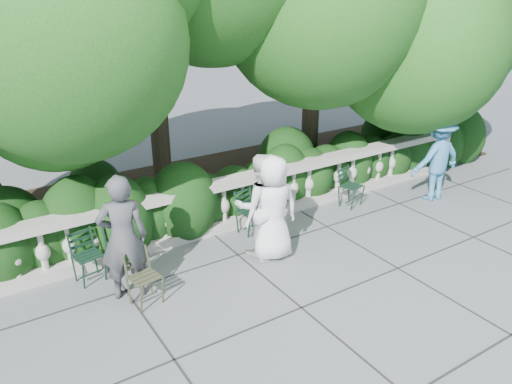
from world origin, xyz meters
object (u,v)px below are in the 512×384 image
chair_c (96,284)px  person_businessman (273,208)px  chair_d (356,208)px  chair_weathered (153,307)px  chair_b (134,271)px  person_casual_man (260,205)px  chair_a (128,275)px  person_woman_grey (123,238)px  chair_e (255,235)px  person_older_blue (437,158)px

chair_c → person_businessman: size_ratio=0.46×
chair_d → person_businessman: 2.85m
chair_weathered → person_businessman: 2.48m
chair_b → person_casual_man: bearing=-8.3°
chair_b → person_businessman: 2.49m
chair_a → person_businessman: size_ratio=0.46×
chair_weathered → person_businessman: bearing=-3.9°
chair_d → chair_weathered: same height
chair_b → person_businessman: bearing=-12.7°
chair_c → person_businessman: bearing=-25.5°
chair_d → person_businessman: bearing=-179.7°
chair_a → chair_weathered: bearing=-96.3°
person_businessman → person_woman_grey: 2.47m
chair_a → chair_b: bearing=19.2°
chair_weathered → person_casual_man: size_ratio=0.46×
chair_e → chair_a: bearing=171.4°
chair_weathered → chair_a: bearing=79.2°
person_casual_man → person_older_blue: bearing=-163.6°
chair_d → chair_e: 2.42m
chair_d → chair_e: same height
chair_d → chair_e: (-2.42, 0.12, 0.00)m
chair_b → person_woman_grey: person_woman_grey is taller
person_woman_grey → person_casual_man: bearing=-164.3°
chair_e → chair_weathered: 2.71m
chair_c → chair_weathered: (0.52, -1.05, 0.00)m
chair_a → chair_c: size_ratio=1.00×
chair_e → person_woman_grey: bearing=-176.9°
chair_c → chair_d: same height
chair_a → chair_d: size_ratio=1.00×
person_businessman → person_casual_man: size_ratio=1.01×
chair_b → person_casual_man: (2.05, -0.61, 0.90)m
person_businessman → person_woman_grey: (-2.46, 0.22, 0.06)m
chair_d → chair_weathered: 4.99m
chair_b → person_businessman: size_ratio=0.46×
chair_c → person_casual_man: person_casual_man is taller
chair_d → person_woman_grey: size_ratio=0.43×
chair_weathered → chair_d: bearing=0.6°
chair_weathered → person_older_blue: person_older_blue is taller
chair_d → chair_weathered: size_ratio=1.00×
chair_e → person_businessman: person_businessman is taller
chair_b → chair_weathered: same height
person_woman_grey → person_casual_man: person_woman_grey is taller
chair_c → person_woman_grey: 1.17m
chair_b → person_older_blue: bearing=2.7°
chair_a → person_woman_grey: (-0.17, -0.55, 0.97)m
chair_c → chair_d: 5.41m
person_casual_man → person_older_blue: (4.44, -0.03, 0.02)m
person_older_blue → chair_a: bearing=0.9°
chair_d → person_casual_man: 2.90m
person_woman_grey → person_older_blue: size_ratio=1.04×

